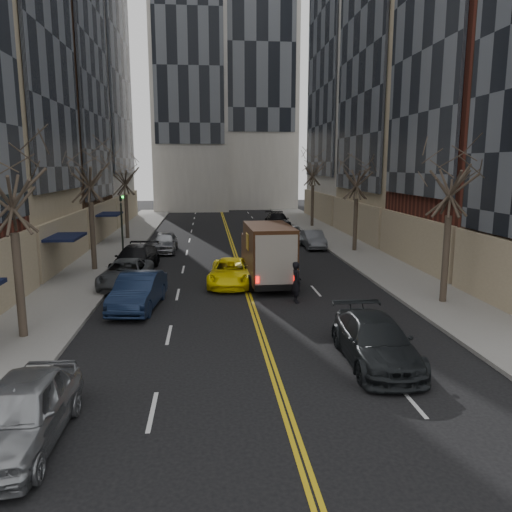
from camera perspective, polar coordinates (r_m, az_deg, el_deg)
The scene contains 24 objects.
ground at distance 12.29m, azimuth 4.79°, elevation -20.86°, with size 160.00×160.00×0.00m, color black.
sidewalk_left at distance 38.49m, azimuth -16.07°, elevation 0.61°, with size 4.00×66.00×0.15m, color slate.
sidewalk_right at distance 39.41m, azimuth 10.62°, elevation 1.06°, with size 4.00×66.00×0.15m, color slate.
streetwall_left at distance 44.59m, azimuth -26.14°, elevation 21.31°, with size 14.00×49.50×36.00m.
streetwall_right at distance 47.13m, azimuth 18.63°, elevation 20.58°, with size 12.26×49.00×34.00m.
tree_lf_near at distance 19.55m, azimuth -26.40°, elevation 8.96°, with size 3.20×3.20×8.41m.
tree_lf_mid at distance 31.08m, azimuth -18.62°, elevation 10.31°, with size 3.20×3.20×8.91m.
tree_lf_far at distance 43.85m, azimuth -14.80°, elevation 9.64°, with size 3.20×3.20×8.12m.
tree_rt_near at distance 23.89m, azimuth 21.52°, elevation 9.91°, with size 3.20×3.20×8.71m.
tree_rt_mid at distance 36.93m, azimuth 11.51°, elevation 9.91°, with size 3.20×3.20×8.32m.
tree_rt_far at distance 51.46m, azimuth 6.57°, elevation 10.78°, with size 3.20×3.20×9.11m.
traffic_signal at distance 32.96m, azimuth -15.09°, elevation 3.88°, with size 0.29×0.26×4.70m.
ups_truck at distance 26.66m, azimuth 1.31°, elevation 0.21°, with size 2.61×6.03×3.26m.
observer_sedan at distance 16.83m, azimuth 13.48°, elevation -9.43°, with size 2.21×5.16×1.48m.
taxi at distance 26.75m, azimuth -2.90°, elevation -1.88°, with size 2.24×4.87×1.35m, color #FFE80A.
pedestrian at distance 23.33m, azimuth 4.64°, elevation -3.00°, with size 0.71×0.46×1.94m, color black.
parked_lf_a at distance 13.09m, azimuth -25.29°, elevation -15.87°, with size 1.88×4.67×1.59m, color #9A9DA1.
parked_lf_b at distance 22.92m, azimuth -13.31°, elevation -3.94°, with size 1.69×4.84×1.60m, color #101B33.
parked_lf_c at distance 27.24m, azimuth -14.64°, elevation -1.95°, with size 2.31×5.01×1.39m, color #44474B.
parked_lf_d at distance 30.75m, azimuth -13.61°, elevation -0.36°, with size 2.17×5.33×1.55m, color black.
parked_lf_e at distance 37.24m, azimuth -10.40°, elevation 1.57°, with size 1.76×4.37×1.49m, color #9FA2A7.
parked_rt_a at distance 38.73m, azimuth 6.55°, elevation 1.91°, with size 1.43×4.10×1.35m, color #4C4F54.
parked_rt_b at distance 41.48m, azimuth 4.25°, elevation 2.49°, with size 2.19×4.75×1.32m, color #B2B6BB.
parked_rt_c at distance 50.52m, azimuth 2.46°, elevation 4.06°, with size 2.17×5.33×1.55m, color black.
Camera 1 is at (-1.98, -10.32, 6.38)m, focal length 35.00 mm.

